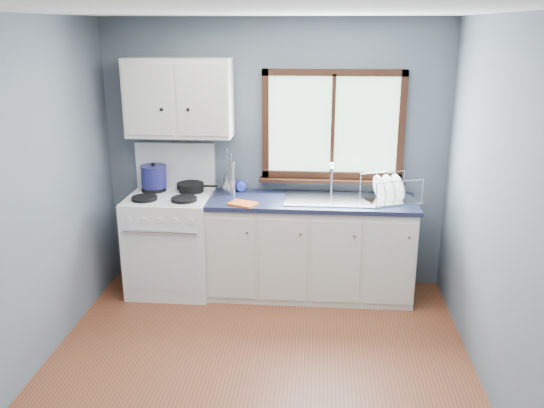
# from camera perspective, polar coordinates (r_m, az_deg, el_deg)

# --- Properties ---
(floor) EXTENTS (3.20, 3.60, 0.02)m
(floor) POSITION_cam_1_polar(r_m,az_deg,el_deg) (4.27, -1.78, -17.39)
(floor) COLOR brown
(floor) RESTS_ON ground
(ceiling) EXTENTS (3.20, 3.60, 0.02)m
(ceiling) POSITION_cam_1_polar(r_m,az_deg,el_deg) (3.52, -2.18, 18.75)
(ceiling) COLOR white
(ceiling) RESTS_ON wall_back
(wall_back) EXTENTS (3.20, 0.02, 2.50)m
(wall_back) POSITION_cam_1_polar(r_m,az_deg,el_deg) (5.44, 0.29, 4.85)
(wall_back) COLOR slate
(wall_back) RESTS_ON ground
(wall_front) EXTENTS (3.20, 0.02, 2.50)m
(wall_front) POSITION_cam_1_polar(r_m,az_deg,el_deg) (2.09, -8.08, -16.86)
(wall_front) COLOR slate
(wall_front) RESTS_ON ground
(wall_left) EXTENTS (0.02, 3.60, 2.50)m
(wall_left) POSITION_cam_1_polar(r_m,az_deg,el_deg) (4.21, -24.30, -0.44)
(wall_left) COLOR slate
(wall_left) RESTS_ON ground
(wall_right) EXTENTS (0.02, 3.60, 2.50)m
(wall_right) POSITION_cam_1_polar(r_m,az_deg,el_deg) (3.87, 22.48, -1.68)
(wall_right) COLOR slate
(wall_right) RESTS_ON ground
(gas_range) EXTENTS (0.76, 0.69, 1.36)m
(gas_range) POSITION_cam_1_polar(r_m,az_deg,el_deg) (5.50, -9.94, -3.52)
(gas_range) COLOR white
(gas_range) RESTS_ON floor
(base_cabinets) EXTENTS (1.85, 0.60, 0.88)m
(base_cabinets) POSITION_cam_1_polar(r_m,az_deg,el_deg) (5.37, 3.80, -4.75)
(base_cabinets) COLOR silver
(base_cabinets) RESTS_ON floor
(countertop) EXTENTS (1.89, 0.64, 0.04)m
(countertop) POSITION_cam_1_polar(r_m,az_deg,el_deg) (5.21, 3.90, 0.25)
(countertop) COLOR black
(countertop) RESTS_ON base_cabinets
(sink) EXTENTS (0.84, 0.46, 0.44)m
(sink) POSITION_cam_1_polar(r_m,az_deg,el_deg) (5.22, 5.87, -0.23)
(sink) COLOR silver
(sink) RESTS_ON countertop
(window) EXTENTS (1.36, 0.10, 1.03)m
(window) POSITION_cam_1_polar(r_m,az_deg,el_deg) (5.35, 6.03, 6.99)
(window) COLOR #9EC6A8
(window) RESTS_ON wall_back
(upper_cabinets) EXTENTS (0.95, 0.35, 0.70)m
(upper_cabinets) POSITION_cam_1_polar(r_m,az_deg,el_deg) (5.31, -9.20, 10.34)
(upper_cabinets) COLOR silver
(upper_cabinets) RESTS_ON wall_back
(skillet) EXTENTS (0.38, 0.26, 0.05)m
(skillet) POSITION_cam_1_polar(r_m,az_deg,el_deg) (5.44, -8.07, 1.81)
(skillet) COLOR black
(skillet) RESTS_ON gas_range
(stockpot) EXTENTS (0.28, 0.28, 0.24)m
(stockpot) POSITION_cam_1_polar(r_m,az_deg,el_deg) (5.52, -11.63, 2.71)
(stockpot) COLOR navy
(stockpot) RESTS_ON gas_range
(utensil_crock) EXTENTS (0.14, 0.14, 0.41)m
(utensil_crock) POSITION_cam_1_polar(r_m,az_deg,el_deg) (5.44, -4.25, 2.12)
(utensil_crock) COLOR silver
(utensil_crock) RESTS_ON countertop
(thermos) EXTENTS (0.09, 0.09, 0.31)m
(thermos) POSITION_cam_1_polar(r_m,az_deg,el_deg) (5.32, -4.05, 2.58)
(thermos) COLOR silver
(thermos) RESTS_ON countertop
(soap_bottle) EXTENTS (0.11, 0.11, 0.24)m
(soap_bottle) POSITION_cam_1_polar(r_m,az_deg,el_deg) (5.38, -3.08, 2.38)
(soap_bottle) COLOR blue
(soap_bottle) RESTS_ON countertop
(dish_towel) EXTENTS (0.28, 0.24, 0.02)m
(dish_towel) POSITION_cam_1_polar(r_m,az_deg,el_deg) (5.04, -2.91, 0.03)
(dish_towel) COLOR orange
(dish_towel) RESTS_ON countertop
(dish_rack) EXTENTS (0.56, 0.50, 0.24)m
(dish_rack) POSITION_cam_1_polar(r_m,az_deg,el_deg) (5.24, 11.56, 1.00)
(dish_rack) COLOR silver
(dish_rack) RESTS_ON countertop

